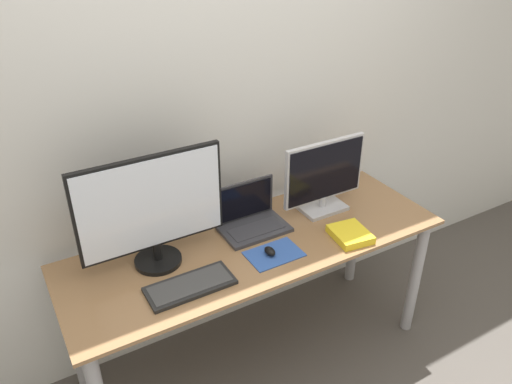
{
  "coord_description": "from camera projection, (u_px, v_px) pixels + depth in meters",
  "views": [
    {
      "loc": [
        -0.94,
        -1.32,
        2.06
      ],
      "look_at": [
        0.01,
        0.33,
        0.98
      ],
      "focal_mm": 35.0,
      "sensor_mm": 36.0,
      "label": 1
    }
  ],
  "objects": [
    {
      "name": "mouse",
      "position": [
        271.0,
        251.0,
        2.19
      ],
      "size": [
        0.04,
        0.07,
        0.03
      ],
      "color": "black",
      "rests_on": "mousepad"
    },
    {
      "name": "mousepad",
      "position": [
        274.0,
        254.0,
        2.21
      ],
      "size": [
        0.24,
        0.16,
        0.0
      ],
      "color": "#2D519E",
      "rests_on": "desk"
    },
    {
      "name": "book",
      "position": [
        350.0,
        234.0,
        2.31
      ],
      "size": [
        0.18,
        0.2,
        0.04
      ],
      "color": "yellow",
      "rests_on": "desk"
    },
    {
      "name": "wall_back",
      "position": [
        216.0,
        110.0,
        2.31
      ],
      "size": [
        7.0,
        0.05,
        2.5
      ],
      "color": "silver",
      "rests_on": "ground_plane"
    },
    {
      "name": "laptop",
      "position": [
        250.0,
        217.0,
        2.37
      ],
      "size": [
        0.32,
        0.21,
        0.21
      ],
      "color": "#333338",
      "rests_on": "desk"
    },
    {
      "name": "desk",
      "position": [
        256.0,
        264.0,
        2.36
      ],
      "size": [
        1.78,
        0.62,
        0.73
      ],
      "color": "olive",
      "rests_on": "ground_plane"
    },
    {
      "name": "monitor_right",
      "position": [
        324.0,
        177.0,
        2.45
      ],
      "size": [
        0.45,
        0.16,
        0.37
      ],
      "color": "#B2B2B7",
      "rests_on": "desk"
    },
    {
      "name": "keyboard",
      "position": [
        190.0,
        286.0,
        2.01
      ],
      "size": [
        0.36,
        0.16,
        0.02
      ],
      "color": "black",
      "rests_on": "desk"
    },
    {
      "name": "monitor_left",
      "position": [
        152.0,
        209.0,
        2.03
      ],
      "size": [
        0.62,
        0.2,
        0.5
      ],
      "color": "black",
      "rests_on": "desk"
    }
  ]
}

